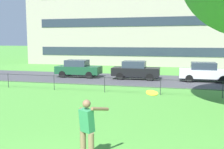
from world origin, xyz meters
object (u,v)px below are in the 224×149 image
(car_dark_green_right, at_px, (78,68))
(apartment_building_background, at_px, (138,10))
(car_black_far_right, at_px, (135,70))
(car_white_left, at_px, (205,72))
(person_thrower, at_px, (87,128))
(frisbee, at_px, (152,93))

(car_dark_green_right, relative_size, apartment_building_background, 0.13)
(car_black_far_right, relative_size, car_white_left, 1.01)
(car_dark_green_right, distance_m, apartment_building_background, 18.95)
(person_thrower, xyz_separation_m, frisbee, (1.78, -0.76, 1.20))
(car_dark_green_right, bearing_deg, apartment_building_background, 80.79)
(car_white_left, relative_size, apartment_building_background, 0.13)
(frisbee, relative_size, car_black_far_right, 0.09)
(frisbee, distance_m, apartment_building_background, 34.77)
(frisbee, height_order, car_white_left, frisbee)
(frisbee, distance_m, car_dark_green_right, 18.45)
(person_thrower, bearing_deg, frisbee, -23.06)
(car_dark_green_right, bearing_deg, car_black_far_right, -0.30)
(car_dark_green_right, distance_m, car_black_far_right, 5.21)
(car_white_left, bearing_deg, car_dark_green_right, 179.68)
(apartment_building_background, bearing_deg, frisbee, -81.04)
(car_black_far_right, bearing_deg, person_thrower, -85.71)
(apartment_building_background, bearing_deg, car_white_left, -65.41)
(car_black_far_right, bearing_deg, car_dark_green_right, 179.70)
(car_dark_green_right, relative_size, car_black_far_right, 1.00)
(car_black_far_right, height_order, apartment_building_background, apartment_building_background)
(person_thrower, height_order, car_white_left, person_thrower)
(car_black_far_right, relative_size, apartment_building_background, 0.14)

